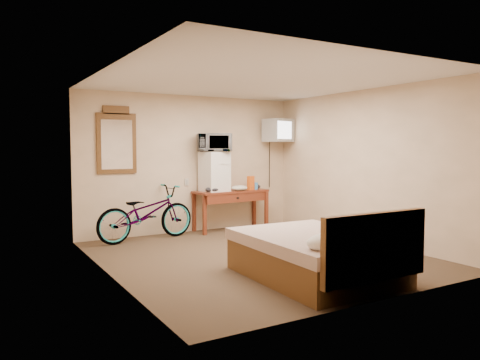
{
  "coord_description": "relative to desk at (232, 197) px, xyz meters",
  "views": [
    {
      "loc": [
        -3.56,
        -5.59,
        1.56
      ],
      "look_at": [
        0.0,
        0.49,
        1.06
      ],
      "focal_mm": 35.0,
      "sensor_mm": 36.0,
      "label": 1
    }
  ],
  "objects": [
    {
      "name": "room",
      "position": [
        -0.71,
        -2.0,
        0.61
      ],
      "size": [
        4.6,
        4.64,
        2.5
      ],
      "color": "#4B3525",
      "rests_on": "ground"
    },
    {
      "name": "desk",
      "position": [
        0.0,
        0.0,
        0.0
      ],
      "size": [
        1.45,
        0.65,
        0.75
      ],
      "color": "brown",
      "rests_on": "floor"
    },
    {
      "name": "mini_fridge",
      "position": [
        -0.35,
        0.03,
        0.48
      ],
      "size": [
        0.5,
        0.48,
        0.73
      ],
      "color": "white",
      "rests_on": "desk"
    },
    {
      "name": "microwave",
      "position": [
        -0.35,
        0.03,
        1.01
      ],
      "size": [
        0.71,
        0.6,
        0.33
      ],
      "primitive_type": "imported",
      "rotation": [
        0.0,
        0.0,
        -0.37
      ],
      "color": "white",
      "rests_on": "mini_fridge"
    },
    {
      "name": "snack_bag",
      "position": [
        0.39,
        -0.05,
        0.24
      ],
      "size": [
        0.14,
        0.1,
        0.26
      ],
      "primitive_type": "cube",
      "rotation": [
        0.0,
        0.0,
        0.23
      ],
      "color": "#DF5913",
      "rests_on": "desk"
    },
    {
      "name": "blue_cup",
      "position": [
        0.51,
        -0.04,
        0.18
      ],
      "size": [
        0.08,
        0.08,
        0.13
      ],
      "primitive_type": "cylinder",
      "color": "#3F8DD7",
      "rests_on": "desk"
    },
    {
      "name": "cloth_cream",
      "position": [
        0.09,
        -0.12,
        0.16
      ],
      "size": [
        0.33,
        0.25,
        0.1
      ],
      "primitive_type": "ellipsoid",
      "color": "beige",
      "rests_on": "desk"
    },
    {
      "name": "cloth_dark_a",
      "position": [
        -0.47,
        -0.12,
        0.16
      ],
      "size": [
        0.26,
        0.19,
        0.1
      ],
      "primitive_type": "ellipsoid",
      "color": "black",
      "rests_on": "desk"
    },
    {
      "name": "cloth_dark_b",
      "position": [
        0.56,
        0.05,
        0.16
      ],
      "size": [
        0.2,
        0.16,
        0.09
      ],
      "primitive_type": "ellipsoid",
      "color": "black",
      "rests_on": "desk"
    },
    {
      "name": "crt_television",
      "position": [
        1.06,
        0.02,
        1.25
      ],
      "size": [
        0.61,
        0.65,
        0.45
      ],
      "color": "black",
      "rests_on": "room"
    },
    {
      "name": "wall_mirror",
      "position": [
        -2.07,
        0.27,
        1.03
      ],
      "size": [
        0.67,
        0.04,
        1.13
      ],
      "color": "brown",
      "rests_on": "room"
    },
    {
      "name": "bicycle",
      "position": [
        -1.71,
        -0.11,
        -0.18
      ],
      "size": [
        1.82,
        0.87,
        0.92
      ],
      "primitive_type": "imported",
      "rotation": [
        0.0,
        0.0,
        1.72
      ],
      "color": "black",
      "rests_on": "floor"
    },
    {
      "name": "bed",
      "position": [
        -0.73,
        -3.38,
        -0.34
      ],
      "size": [
        1.47,
        1.96,
        0.9
      ],
      "color": "brown",
      "rests_on": "floor"
    }
  ]
}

